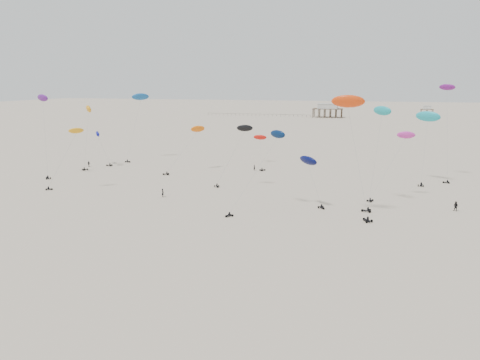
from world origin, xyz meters
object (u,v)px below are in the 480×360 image
(pavilion_small, at_px, (427,112))
(spectator_0, at_px, (163,197))
(rig_7, at_px, (101,141))
(pavilion_main, at_px, (328,111))
(rig_0, at_px, (238,141))

(pavilion_small, bearing_deg, spectator_0, -105.95)
(rig_7, xyz_separation_m, spectator_0, (36.20, -32.65, -7.30))
(pavilion_main, height_order, pavilion_small, pavilion_main)
(pavilion_main, xyz_separation_m, pavilion_small, (70.00, 30.00, -0.74))
(pavilion_small, relative_size, spectator_0, 4.02)
(pavilion_main, distance_m, pavilion_small, 76.16)
(pavilion_small, xyz_separation_m, rig_7, (-116.94, -249.89, 3.82))
(rig_0, relative_size, rig_7, 1.47)
(pavilion_main, relative_size, spectator_0, 9.39)
(pavilion_main, xyz_separation_m, rig_7, (-46.94, -219.89, 3.08))
(pavilion_main, xyz_separation_m, spectator_0, (-10.74, -252.55, -4.22))
(rig_0, bearing_deg, pavilion_small, -134.44)
(pavilion_main, distance_m, rig_7, 224.87)
(pavilion_main, bearing_deg, pavilion_small, 23.20)
(spectator_0, bearing_deg, pavilion_small, -49.30)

